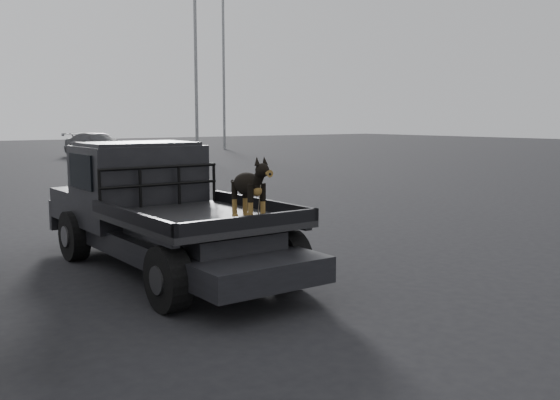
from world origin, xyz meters
TOP-DOWN VIEW (x-y plane):
  - ground at (0.00, 0.00)m, footprint 120.00×120.00m
  - flatbed_ute at (0.46, 2.41)m, footprint 2.00×5.40m
  - ute_cab at (0.46, 3.36)m, footprint 1.72×1.30m
  - headache_rack at (0.46, 2.61)m, footprint 1.80×0.08m
  - dog at (0.85, 0.91)m, footprint 0.32×0.60m
  - distant_car_b at (9.05, 28.78)m, footprint 2.94×5.01m
  - floodlight_mid at (13.74, 25.78)m, footprint 1.08×0.28m
  - floodlight_far at (19.62, 32.53)m, footprint 1.08×0.28m

SIDE VIEW (x-z plane):
  - ground at x=0.00m, z-range 0.00..0.00m
  - flatbed_ute at x=0.46m, z-range 0.00..0.92m
  - distant_car_b at x=9.05m, z-range 0.00..1.36m
  - headache_rack at x=0.46m, z-range 0.92..1.47m
  - dog at x=0.85m, z-range 0.92..1.66m
  - ute_cab at x=0.46m, z-range 0.92..1.80m
  - floodlight_mid at x=13.74m, z-range 0.59..13.10m
  - floodlight_far at x=19.62m, z-range 0.60..15.42m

